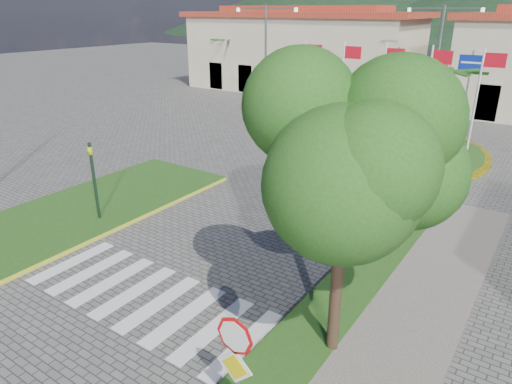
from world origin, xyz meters
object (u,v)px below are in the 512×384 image
Objects in this scene: deciduous_tree at (347,147)px; car_dark_a at (366,104)px; roundabout_island at (373,147)px; white_van at (293,89)px; stop_sign at (236,356)px.

deciduous_tree is 29.30m from car_dark_a.
roundabout_island is 18.55m from deciduous_tree.
white_van is (-18.35, 29.61, -4.52)m from deciduous_tree.
car_dark_a is at bearing 110.29° from deciduous_tree.
roundabout_island is at bearing -131.27° from white_van.
roundabout_island is at bearing -179.59° from car_dark_a.
deciduous_tree is at bearing -145.03° from white_van.
deciduous_tree is (5.50, -17.00, 5.01)m from roundabout_island.
stop_sign is 0.56× the size of white_van.
stop_sign is at bearing -148.29° from white_van.
car_dark_a is at bearing 114.12° from roundabout_island.
white_van is (-17.75, 32.65, -1.13)m from stop_sign.
stop_sign is at bearing -76.27° from roundabout_island.
car_dark_a is at bearing 107.36° from stop_sign.
stop_sign is at bearing 173.65° from car_dark_a.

